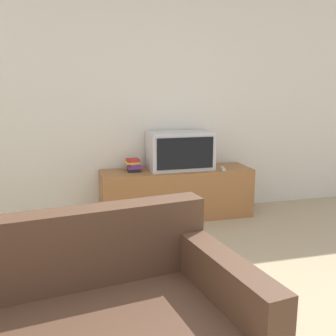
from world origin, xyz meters
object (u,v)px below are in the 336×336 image
tv_stand (177,194)px  remote_on_stand (223,169)px  book_stack (133,165)px  television (180,150)px

tv_stand → remote_on_stand: 0.59m
tv_stand → book_stack: (-0.48, 0.06, 0.34)m
tv_stand → book_stack: bearing=172.7°
television → book_stack: television is taller
tv_stand → television: bearing=36.9°
television → book_stack: size_ratio=3.53×
television → remote_on_stand: 0.52m
book_stack → tv_stand: bearing=-7.3°
tv_stand → television: 0.49m
television → remote_on_stand: size_ratio=3.80×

